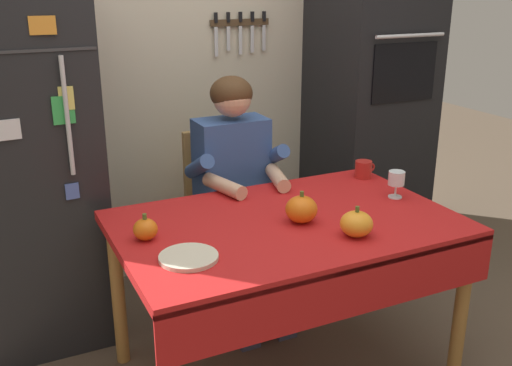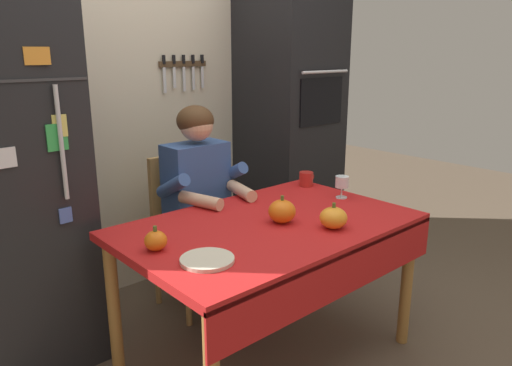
{
  "view_description": "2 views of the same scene",
  "coord_description": "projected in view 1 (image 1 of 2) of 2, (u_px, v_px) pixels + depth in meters",
  "views": [
    {
      "loc": [
        -1.09,
        -1.89,
        1.69
      ],
      "look_at": [
        -0.12,
        0.15,
        0.91
      ],
      "focal_mm": 41.44,
      "sensor_mm": 36.0,
      "label": 1
    },
    {
      "loc": [
        -1.5,
        -1.49,
        1.54
      ],
      "look_at": [
        0.07,
        0.27,
        0.89
      ],
      "focal_mm": 33.92,
      "sensor_mm": 36.0,
      "label": 2
    }
  ],
  "objects": [
    {
      "name": "pumpkin_small",
      "position": [
        301.0,
        209.0,
        2.41
      ],
      "size": [
        0.13,
        0.13,
        0.13
      ],
      "color": "orange",
      "rests_on": "dining_table"
    },
    {
      "name": "coffee_mug",
      "position": [
        364.0,
        169.0,
        2.96
      ],
      "size": [
        0.11,
        0.08,
        0.09
      ],
      "color": "#B2231E",
      "rests_on": "dining_table"
    },
    {
      "name": "pumpkin_large",
      "position": [
        145.0,
        229.0,
        2.25
      ],
      "size": [
        0.09,
        0.09,
        0.11
      ],
      "color": "orange",
      "rests_on": "dining_table"
    },
    {
      "name": "dining_table",
      "position": [
        289.0,
        240.0,
        2.46
      ],
      "size": [
        1.4,
        0.9,
        0.74
      ],
      "color": "#9E6B33",
      "rests_on": "ground"
    },
    {
      "name": "wall_oven",
      "position": [
        370.0,
        91.0,
        3.54
      ],
      "size": [
        0.6,
        0.64,
        2.1
      ],
      "color": "black",
      "rests_on": "ground"
    },
    {
      "name": "refrigerator",
      "position": [
        19.0,
        158.0,
        2.74
      ],
      "size": [
        0.68,
        0.71,
        1.8
      ],
      "color": "black",
      "rests_on": "ground"
    },
    {
      "name": "wine_glass",
      "position": [
        396.0,
        179.0,
        2.67
      ],
      "size": [
        0.07,
        0.07,
        0.13
      ],
      "color": "white",
      "rests_on": "dining_table"
    },
    {
      "name": "seated_person",
      "position": [
        237.0,
        179.0,
        2.96
      ],
      "size": [
        0.47,
        0.55,
        1.25
      ],
      "color": "#38384C",
      "rests_on": "ground"
    },
    {
      "name": "chair_behind_person",
      "position": [
        223.0,
        208.0,
        3.19
      ],
      "size": [
        0.4,
        0.4,
        0.93
      ],
      "color": "tan",
      "rests_on": "ground"
    },
    {
      "name": "serving_tray",
      "position": [
        189.0,
        257.0,
        2.11
      ],
      "size": [
        0.21,
        0.21,
        0.02
      ],
      "primitive_type": "cylinder",
      "color": "beige",
      "rests_on": "dining_table"
    },
    {
      "name": "pumpkin_medium",
      "position": [
        356.0,
        224.0,
        2.28
      ],
      "size": [
        0.13,
        0.13,
        0.12
      ],
      "color": "orange",
      "rests_on": "dining_table"
    },
    {
      "name": "back_wall_assembly",
      "position": [
        191.0,
        51.0,
        3.35
      ],
      "size": [
        3.7,
        0.13,
        2.6
      ],
      "color": "beige",
      "rests_on": "ground"
    }
  ]
}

